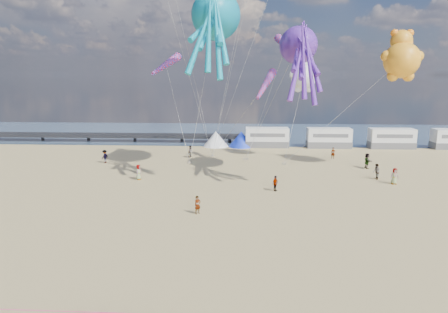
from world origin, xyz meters
TOP-DOWN VIEW (x-y plane):
  - ground at (0.00, 0.00)m, footprint 120.00×120.00m
  - water at (0.00, 55.00)m, footprint 120.00×120.00m
  - pier at (-28.00, 44.00)m, footprint 60.00×3.00m
  - motorhome_0 at (6.00, 40.00)m, footprint 6.60×2.50m
  - motorhome_1 at (15.50, 40.00)m, footprint 6.60×2.50m
  - motorhome_2 at (25.00, 40.00)m, footprint 6.60×2.50m
  - tent_white at (-2.00, 40.00)m, footprint 4.00×4.00m
  - tent_blue at (2.00, 40.00)m, footprint 4.00×4.00m
  - standing_person at (-1.16, 8.93)m, footprint 0.65×0.62m
  - beachgoer_0 at (17.97, 18.93)m, footprint 0.64×0.44m
  - beachgoer_1 at (16.70, 20.70)m, footprint 0.56×0.84m
  - beachgoer_2 at (-15.25, 27.23)m, footprint 0.87×0.98m
  - beachgoer_3 at (5.56, 15.76)m, footprint 1.04×1.12m
  - beachgoer_4 at (17.25, 25.94)m, footprint 0.60×1.13m
  - beachgoer_5 at (14.41, 31.55)m, footprint 1.45×1.06m
  - beachgoer_6 at (-8.77, 19.29)m, footprint 0.47×0.65m
  - beachgoer_7 at (-4.78, 31.30)m, footprint 0.86×0.94m
  - sandbag_a at (-4.39, 27.42)m, footprint 0.50×0.35m
  - sandbag_b at (2.60, 29.89)m, footprint 0.50×0.35m
  - sandbag_c at (7.51, 27.50)m, footprint 0.50×0.35m
  - sandbag_d at (2.82, 30.15)m, footprint 0.50×0.35m
  - sandbag_e at (-1.89, 31.77)m, footprint 0.50×0.35m
  - kite_octopus_teal at (-0.68, 23.33)m, footprint 5.50×10.78m
  - kite_octopus_purple at (8.00, 21.50)m, footprint 5.36×9.44m
  - kite_panda at (9.93, 30.26)m, footprint 4.09×3.88m
  - kite_teddy_orange at (19.90, 24.89)m, footprint 6.19×6.05m
  - windsock_left at (-7.09, 27.47)m, footprint 3.22×6.34m
  - windsock_mid at (7.09, 25.27)m, footprint 2.55×5.18m
  - windsock_right at (4.58, 18.91)m, footprint 2.72×5.19m

SIDE VIEW (x-z plane):
  - ground at x=0.00m, z-range 0.00..0.00m
  - water at x=0.00m, z-range 0.02..0.02m
  - sandbag_a at x=-4.39m, z-range 0.00..0.22m
  - sandbag_b at x=2.60m, z-range 0.00..0.22m
  - sandbag_c at x=7.51m, z-range 0.00..0.22m
  - sandbag_d at x=2.82m, z-range 0.00..0.22m
  - sandbag_e at x=-1.89m, z-range 0.00..0.22m
  - standing_person at x=-1.16m, z-range 0.00..1.50m
  - beachgoer_3 at x=5.56m, z-range 0.00..1.52m
  - beachgoer_5 at x=14.41m, z-range 0.00..1.52m
  - beachgoer_7 at x=-4.78m, z-range 0.00..1.61m
  - beachgoer_6 at x=-8.77m, z-range 0.00..1.63m
  - beachgoer_2 at x=-15.25m, z-range 0.00..1.68m
  - beachgoer_0 at x=17.97m, z-range 0.00..1.68m
  - beachgoer_1 at x=16.70m, z-range 0.00..1.71m
  - beachgoer_4 at x=17.25m, z-range 0.00..1.84m
  - pier at x=-28.00m, z-range 0.75..1.25m
  - tent_white at x=-2.00m, z-range 0.00..2.40m
  - tent_blue at x=2.00m, z-range 0.00..2.40m
  - motorhome_0 at x=6.00m, z-range 0.00..3.00m
  - motorhome_1 at x=15.50m, z-range 0.00..3.00m
  - motorhome_2 at x=25.00m, z-range 0.00..3.00m
  - windsock_right at x=4.58m, z-range 7.47..12.69m
  - kite_panda at x=9.93m, z-range 8.01..13.42m
  - windsock_left at x=-7.09m, z-range 9.06..15.41m
  - kite_teddy_orange at x=19.90m, z-range 9.24..16.01m
  - kite_octopus_purple at x=8.00m, z-range 8.95..19.13m
  - windsock_mid at x=7.09m, z-range 11.65..16.78m
  - kite_octopus_teal at x=-0.68m, z-range 11.37..23.23m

